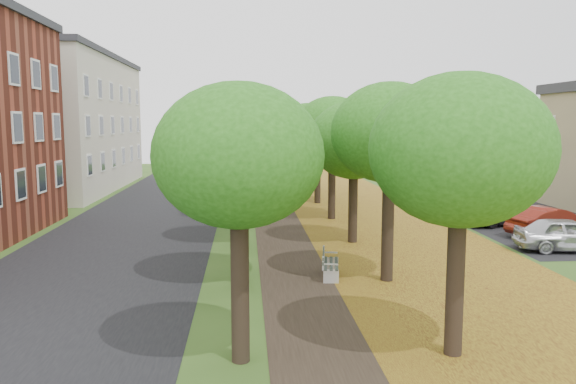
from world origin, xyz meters
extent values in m
plane|color=#2D4C19|center=(0.00, 0.00, 0.00)|extent=(120.00, 120.00, 0.00)
cube|color=black|center=(-7.50, 15.00, 0.00)|extent=(8.00, 70.00, 0.01)
cube|color=black|center=(0.00, 15.00, 0.00)|extent=(3.20, 70.00, 0.01)
cube|color=olive|center=(5.00, 15.00, 0.01)|extent=(7.50, 70.00, 0.01)
cube|color=black|center=(13.50, 16.00, 0.00)|extent=(9.00, 16.00, 0.01)
cylinder|color=black|center=(-2.20, 0.00, 1.68)|extent=(0.40, 0.40, 3.37)
ellipsoid|color=#205C13|center=(-2.20, 0.00, 4.67)|extent=(4.00, 4.00, 3.40)
cylinder|color=black|center=(-2.20, 6.00, 1.68)|extent=(0.40, 0.40, 3.37)
ellipsoid|color=#205C13|center=(-2.20, 6.00, 4.67)|extent=(4.00, 4.00, 3.40)
cylinder|color=black|center=(-2.20, 12.00, 1.68)|extent=(0.40, 0.40, 3.37)
ellipsoid|color=#205C13|center=(-2.20, 12.00, 4.67)|extent=(4.00, 4.00, 3.40)
cylinder|color=black|center=(-2.20, 18.00, 1.68)|extent=(0.40, 0.40, 3.37)
ellipsoid|color=#205C13|center=(-2.20, 18.00, 4.67)|extent=(4.00, 4.00, 3.40)
cylinder|color=black|center=(-2.20, 24.00, 1.68)|extent=(0.40, 0.40, 3.37)
ellipsoid|color=#205C13|center=(-2.20, 24.00, 4.67)|extent=(4.00, 4.00, 3.40)
cylinder|color=black|center=(-2.20, 30.00, 1.68)|extent=(0.40, 0.40, 3.37)
ellipsoid|color=#205C13|center=(-2.20, 30.00, 4.67)|extent=(4.00, 4.00, 3.40)
cylinder|color=black|center=(2.60, 0.00, 1.68)|extent=(0.40, 0.40, 3.37)
ellipsoid|color=#205C13|center=(2.60, 0.00, 4.67)|extent=(4.00, 4.00, 3.40)
cylinder|color=black|center=(2.60, 6.00, 1.68)|extent=(0.40, 0.40, 3.37)
ellipsoid|color=#205C13|center=(2.60, 6.00, 4.67)|extent=(4.00, 4.00, 3.40)
cylinder|color=black|center=(2.60, 12.00, 1.68)|extent=(0.40, 0.40, 3.37)
ellipsoid|color=#205C13|center=(2.60, 12.00, 4.67)|extent=(4.00, 4.00, 3.40)
cylinder|color=black|center=(2.60, 18.00, 1.68)|extent=(0.40, 0.40, 3.37)
ellipsoid|color=#205C13|center=(2.60, 18.00, 4.67)|extent=(4.00, 4.00, 3.40)
cylinder|color=black|center=(2.60, 24.00, 1.68)|extent=(0.40, 0.40, 3.37)
ellipsoid|color=#205C13|center=(2.60, 24.00, 4.67)|extent=(4.00, 4.00, 3.40)
cylinder|color=black|center=(2.60, 30.00, 1.68)|extent=(0.40, 0.40, 3.37)
ellipsoid|color=#205C13|center=(2.60, 30.00, 4.67)|extent=(4.00, 4.00, 3.40)
cube|color=beige|center=(-17.00, 33.00, 5.00)|extent=(10.00, 20.00, 10.00)
cube|color=#2D2D33|center=(-17.00, 33.00, 10.20)|extent=(10.30, 20.30, 0.40)
cube|color=#242D27|center=(0.83, 6.61, 0.46)|extent=(0.74, 1.88, 0.04)
cube|color=#242D27|center=(0.56, 6.65, 0.73)|extent=(0.32, 1.81, 0.26)
cube|color=silver|center=(0.70, 5.79, 0.23)|extent=(0.51, 0.14, 0.46)
cube|color=silver|center=(0.95, 7.44, 0.23)|extent=(0.51, 0.14, 0.46)
cube|color=silver|center=(0.70, 5.79, 0.64)|extent=(0.46, 0.13, 0.04)
cube|color=silver|center=(0.95, 7.44, 0.64)|extent=(0.46, 0.13, 0.04)
imported|color=silver|center=(11.00, 9.65, 0.69)|extent=(4.26, 2.19, 1.39)
imported|color=maroon|center=(11.95, 12.50, 0.69)|extent=(4.42, 2.51, 1.38)
imported|color=#313136|center=(11.00, 15.78, 0.66)|extent=(4.91, 3.46, 1.32)
imported|color=silver|center=(11.00, 19.07, 0.64)|extent=(4.90, 2.92, 1.28)
camera|label=1|loc=(-2.06, -11.87, 5.25)|focal=35.00mm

